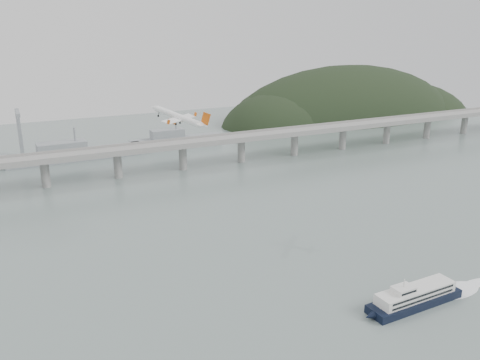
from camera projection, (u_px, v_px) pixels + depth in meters
ground at (296, 298)px, 213.06m from camera, size 900.00×900.00×0.00m
bridge at (156, 150)px, 379.31m from camera, size 800.00×22.00×23.90m
headland at (354, 130)px, 620.82m from camera, size 365.00×155.00×156.00m
ferry at (415, 297)px, 206.57m from camera, size 72.21×14.24×13.62m
airliner at (179, 117)px, 244.84m from camera, size 25.29×25.99×11.12m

